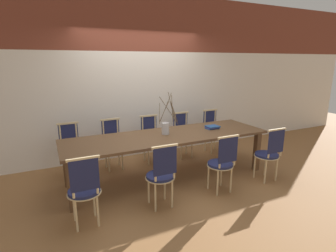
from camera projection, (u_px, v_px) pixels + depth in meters
ground_plane at (168, 177)px, 4.45m from camera, size 16.00×16.00×0.00m
wall_rear at (140, 77)px, 5.22m from camera, size 12.00×0.06×3.20m
dining_table at (168, 139)px, 4.29m from camera, size 3.35×0.99×0.75m
chair_near_leftend at (84, 188)px, 3.03m from camera, size 0.40×0.40×0.91m
chair_near_left at (161, 173)px, 3.43m from camera, size 0.40×0.40×0.91m
chair_near_center at (222, 161)px, 3.83m from camera, size 0.40×0.40×0.91m
chair_near_right at (269, 152)px, 4.22m from camera, size 0.40×0.40×0.91m
chair_far_leftend at (70, 148)px, 4.44m from camera, size 0.40×0.40×0.91m
chair_far_left at (113, 142)px, 4.74m from camera, size 0.40×0.40×0.91m
chair_far_center at (151, 137)px, 5.05m from camera, size 0.40×0.40×0.91m
chair_far_right at (183, 133)px, 5.34m from camera, size 0.40×0.40×0.91m
chair_far_rightend at (212, 129)px, 5.63m from camera, size 0.40×0.40×0.91m
vase_centerpiece at (166, 127)px, 4.28m from camera, size 0.39×0.36×0.71m
book_stack at (212, 127)px, 4.67m from camera, size 0.24×0.20×0.05m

